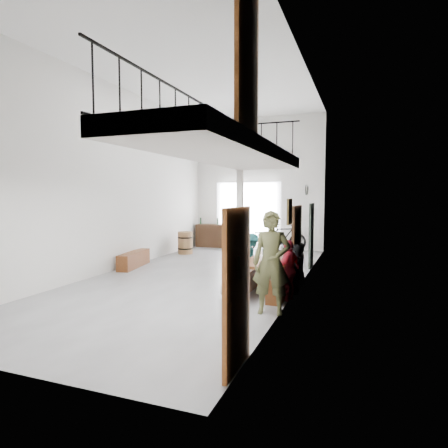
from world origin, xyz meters
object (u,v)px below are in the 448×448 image
at_px(tasting_table, 271,262).
at_px(side_bench, 134,259).
at_px(bicycle_near, 264,238).
at_px(serving_counter, 218,236).
at_px(bench_inner, 248,279).
at_px(oak_barrel, 185,243).
at_px(host_standing, 271,263).

xyz_separation_m(tasting_table, side_bench, (-4.70, 1.43, -0.47)).
height_order(tasting_table, bicycle_near, bicycle_near).
bearing_deg(serving_counter, bench_inner, -65.52).
relative_size(oak_barrel, host_standing, 0.43).
xyz_separation_m(host_standing, bicycle_near, (-2.14, 7.92, -0.47)).
height_order(serving_counter, bicycle_near, bicycle_near).
bearing_deg(oak_barrel, bench_inner, -48.83).
height_order(bench_inner, oak_barrel, oak_barrel).
xyz_separation_m(side_bench, oak_barrel, (0.32, 2.98, 0.19)).
bearing_deg(side_bench, oak_barrel, 83.87).
height_order(side_bench, host_standing, host_standing).
bearing_deg(bicycle_near, oak_barrel, 134.80).
distance_m(bench_inner, host_standing, 2.06).
distance_m(tasting_table, serving_counter, 7.61).
bearing_deg(host_standing, side_bench, 143.13).
distance_m(bench_inner, serving_counter, 7.29).
height_order(oak_barrel, bicycle_near, bicycle_near).
xyz_separation_m(oak_barrel, bicycle_near, (2.63, 1.90, 0.08)).
relative_size(side_bench, bicycle_near, 0.89).
height_order(side_bench, bicycle_near, bicycle_near).
bearing_deg(oak_barrel, tasting_table, -45.19).
height_order(bench_inner, host_standing, host_standing).
xyz_separation_m(oak_barrel, serving_counter, (0.51, 2.14, 0.07)).
bearing_deg(bench_inner, host_standing, -59.11).
xyz_separation_m(side_bench, bicycle_near, (2.95, 4.88, 0.27)).
xyz_separation_m(bench_inner, oak_barrel, (-3.81, 4.35, 0.18)).
bearing_deg(side_bench, tasting_table, -16.92).
bearing_deg(bench_inner, serving_counter, 117.68).
height_order(host_standing, bicycle_near, host_standing).
xyz_separation_m(tasting_table, bench_inner, (-0.57, 0.06, -0.46)).
relative_size(side_bench, oak_barrel, 2.01).
height_order(tasting_table, side_bench, tasting_table).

